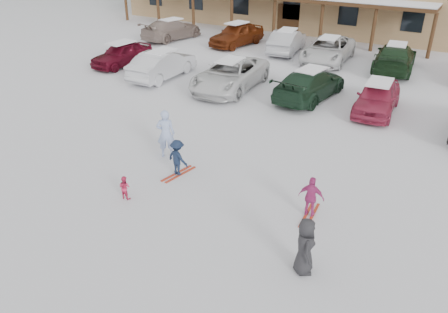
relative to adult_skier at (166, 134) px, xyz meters
The scene contains 18 objects.
ground 3.09m from the adult_skier, 32.92° to the right, with size 160.00×160.00×0.00m, color white.
adult_skier is the anchor object (origin of this frame).
toddler_red 3.00m from the adult_skier, 78.22° to the right, with size 0.37×0.29×0.77m, color #D52B56.
child_navy 1.47m from the adult_skier, 37.45° to the right, with size 0.82×0.47×1.27m, color #142038.
skis_child_navy 1.70m from the adult_skier, 37.45° to the right, with size 0.20×1.40×0.03m, color #A52D17.
child_magenta 5.90m from the adult_skier, ahead, with size 0.75×0.31×1.27m, color #BA327A.
skis_child_magenta 5.96m from the adult_skier, ahead, with size 0.20×1.40×0.03m, color #A52D17.
bystander_dark 7.23m from the adult_skier, 25.68° to the right, with size 0.73×0.48×1.50m, color #242326.
parked_car_0 12.48m from the adult_skier, 139.64° to the left, with size 1.63×4.05×1.38m, color #580A1A.
parked_car_1 9.44m from the adult_skier, 128.74° to the left, with size 1.59×4.56×1.50m, color silver.
parked_car_2 7.88m from the adult_skier, 103.07° to the left, with size 2.51×5.44×1.51m, color silver.
parked_car_3 8.71m from the adult_skier, 75.21° to the left, with size 2.01×4.95×1.44m, color #1A3422.
parked_car_4 9.92m from the adult_skier, 56.53° to the left, with size 1.66×4.13×1.41m, color #A82A49.
parked_car_7 18.79m from the adult_skier, 126.24° to the left, with size 2.03×5.00×1.45m, color gray.
parked_car_8 17.09m from the adult_skier, 110.74° to the left, with size 1.85×4.59×1.56m, color #63240D.
parked_car_9 16.12m from the adult_skier, 98.02° to the left, with size 1.57×4.51×1.49m, color #ADAEB2.
parked_car_10 15.22m from the adult_skier, 86.88° to the left, with size 2.48×5.37×1.49m, color silver.
parked_car_11 16.06m from the adult_skier, 72.73° to the left, with size 2.15×5.28×1.53m, color #183119.
Camera 1 is at (6.54, -9.48, 7.44)m, focal length 35.00 mm.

